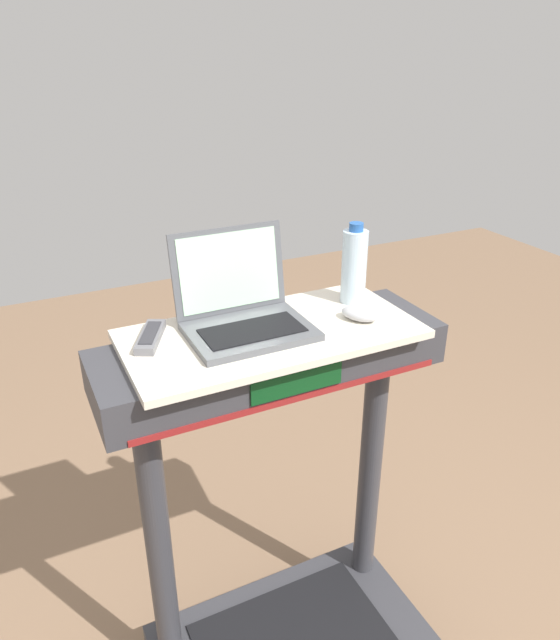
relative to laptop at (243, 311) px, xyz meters
The scene contains 5 objects.
desk_board 0.09m from the laptop, 36.57° to the right, with size 0.74×0.36×0.02m, color beige.
laptop is the anchor object (origin of this frame).
computer_mouse 0.30m from the laptop, 16.78° to the right, with size 0.06×0.10×0.03m, color #B2B2B7.
water_bottle 0.34m from the laptop, ahead, with size 0.07×0.07×0.22m.
tv_remote 0.23m from the laptop, behind, with size 0.11×0.16×0.02m.
Camera 1 is at (-0.56, -0.50, 1.78)m, focal length 33.07 mm.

